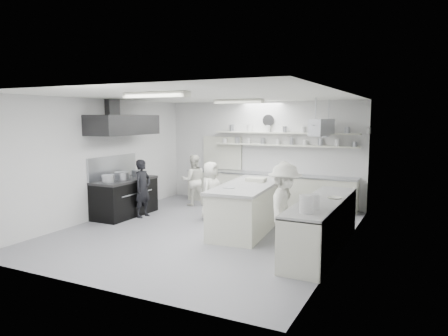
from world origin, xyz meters
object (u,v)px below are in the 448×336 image
at_px(right_counter, 322,226).
at_px(cook_back, 193,180).
at_px(cook_stove, 143,188).
at_px(back_counter, 268,190).
at_px(prep_island, 248,208).
at_px(stove, 125,198).

height_order(right_counter, cook_back, cook_back).
bearing_deg(cook_stove, back_counter, -38.77).
distance_m(prep_island, cook_back, 3.01).
bearing_deg(right_counter, cook_stove, 171.66).
xyz_separation_m(back_counter, right_counter, (2.35, -3.40, 0.01)).
height_order(right_counter, prep_island, prep_island).
xyz_separation_m(prep_island, cook_stove, (-2.89, -0.05, 0.24)).
distance_m(right_counter, cook_stove, 4.80).
distance_m(right_counter, prep_island, 2.00).
distance_m(right_counter, cook_back, 4.97).
bearing_deg(prep_island, cook_back, 139.24).
relative_size(right_counter, prep_island, 1.22).
relative_size(prep_island, cook_back, 1.85).
distance_m(back_counter, cook_back, 2.17).
bearing_deg(prep_island, cook_stove, 175.76).
bearing_deg(cook_stove, stove, 103.20).
height_order(stove, right_counter, right_counter).
relative_size(right_counter, cook_back, 2.24).
relative_size(cook_stove, cook_back, 1.00).
bearing_deg(stove, prep_island, 2.51).
height_order(back_counter, cook_back, cook_back).
height_order(back_counter, right_counter, right_counter).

